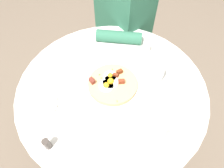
% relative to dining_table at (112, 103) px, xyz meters
% --- Properties ---
extents(ground_plane, '(6.00, 6.00, 0.00)m').
position_rel_dining_table_xyz_m(ground_plane, '(0.00, 0.00, -0.54)').
color(ground_plane, '#6B5B4C').
extents(dining_table, '(0.93, 0.93, 0.70)m').
position_rel_dining_table_xyz_m(dining_table, '(0.00, 0.00, 0.00)').
color(dining_table, silver).
rests_on(dining_table, ground_plane).
extents(person_seated, '(0.51, 0.45, 1.14)m').
position_rel_dining_table_xyz_m(person_seated, '(0.44, -0.41, -0.03)').
color(person_seated, '#2D2D33').
rests_on(person_seated, ground_plane).
extents(pizza_plate, '(0.30, 0.30, 0.01)m').
position_rel_dining_table_xyz_m(pizza_plate, '(-0.01, 0.00, 0.17)').
color(pizza_plate, white).
rests_on(pizza_plate, dining_table).
extents(breakfast_pizza, '(0.24, 0.24, 0.05)m').
position_rel_dining_table_xyz_m(breakfast_pizza, '(-0.01, 0.00, 0.19)').
color(breakfast_pizza, tan).
rests_on(breakfast_pizza, pizza_plate).
extents(bread_plate, '(0.16, 0.16, 0.01)m').
position_rel_dining_table_xyz_m(bread_plate, '(0.10, 0.33, 0.17)').
color(bread_plate, white).
rests_on(bread_plate, dining_table).
extents(napkin, '(0.22, 0.22, 0.00)m').
position_rel_dining_table_xyz_m(napkin, '(0.26, 0.10, 0.17)').
color(napkin, white).
rests_on(napkin, dining_table).
extents(fork, '(0.12, 0.15, 0.00)m').
position_rel_dining_table_xyz_m(fork, '(0.27, 0.09, 0.17)').
color(fork, silver).
rests_on(fork, napkin).
extents(knife, '(0.12, 0.15, 0.00)m').
position_rel_dining_table_xyz_m(knife, '(0.24, 0.11, 0.17)').
color(knife, silver).
rests_on(knife, napkin).
extents(water_glass, '(0.07, 0.07, 0.11)m').
position_rel_dining_table_xyz_m(water_glass, '(-0.10, -0.20, 0.22)').
color(water_glass, silver).
rests_on(water_glass, dining_table).
extents(water_bottle, '(0.07, 0.07, 0.20)m').
position_rel_dining_table_xyz_m(water_bottle, '(-0.32, 0.02, 0.27)').
color(water_bottle, silver).
rests_on(water_bottle, dining_table).
extents(salt_shaker, '(0.03, 0.03, 0.05)m').
position_rel_dining_table_xyz_m(salt_shaker, '(0.08, -0.30, 0.19)').
color(salt_shaker, white).
rests_on(salt_shaker, dining_table).
extents(pepper_shaker, '(0.03, 0.03, 0.06)m').
position_rel_dining_table_xyz_m(pepper_shaker, '(-0.09, 0.38, 0.20)').
color(pepper_shaker, '#3F3833').
rests_on(pepper_shaker, dining_table).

